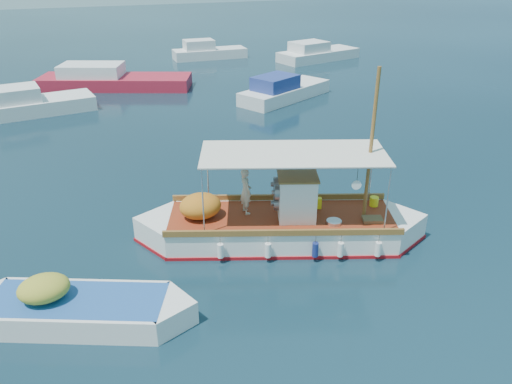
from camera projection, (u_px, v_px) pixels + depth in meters
name	position (u px, v px, depth m)	size (l,w,h in m)	color
ground	(269.00, 238.00, 16.12)	(160.00, 160.00, 0.00)	black
fishing_caique	(279.00, 226.00, 15.81)	(8.79, 4.67, 5.68)	white
dinghy	(76.00, 311.00, 12.37)	(5.53, 3.23, 1.46)	white
bg_boat_nw	(31.00, 105.00, 28.25)	(6.66, 3.35, 1.80)	silver
bg_boat_n	(111.00, 81.00, 33.60)	(10.35, 6.24, 1.80)	#A81C2E
bg_boat_ne	(283.00, 92.00, 30.94)	(6.83, 5.00, 1.80)	silver
bg_boat_e	(316.00, 54.00, 42.24)	(7.61, 4.32, 1.80)	silver
bg_boat_far_n	(208.00, 53.00, 42.90)	(6.24, 2.10, 1.80)	silver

